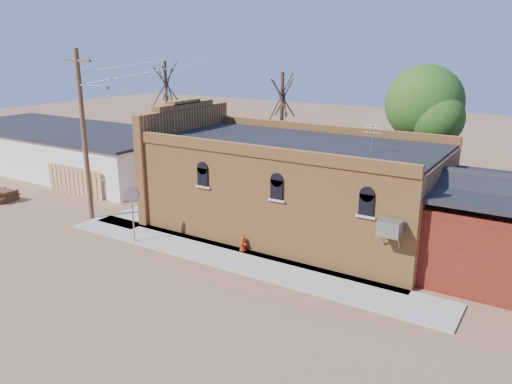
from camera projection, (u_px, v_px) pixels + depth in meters
The scene contains 15 objects.
ground at pixel (195, 259), 22.14m from camera, with size 120.00×120.00×0.00m, color brown.
sidewalk_south at pixel (235, 259), 22.09m from camera, with size 19.00×2.20×0.08m, color #9E9991.
sidewalk_west at pixel (177, 201), 30.23m from camera, with size 2.60×10.00×0.08m, color #9E9991.
brick_bar at pixel (288, 186), 25.10m from camera, with size 16.40×7.97×6.30m.
red_shed at pixel (503, 222), 20.07m from camera, with size 5.40×6.40×4.30m.
storage_building at pixel (66, 149), 37.92m from camera, with size 20.40×8.40×3.17m.
wood_fence at pixel (75, 181), 31.53m from camera, with size 5.20×0.10×1.80m, color #A8864C, non-canonical shape.
utility_pole at pixel (84, 132), 25.95m from camera, with size 3.12×0.26×9.00m.
tree_bare_near at pixel (282, 96), 32.55m from camera, with size 2.80×2.80×7.65m.
tree_bare_far at pixel (166, 83), 38.89m from camera, with size 2.80×2.80×8.16m.
tree_leafy at pixel (424, 104), 28.35m from camera, with size 4.40×4.40×8.15m.
fire_hydrant at pixel (243, 243), 22.79m from camera, with size 0.40×0.38×0.69m.
stop_sign at pixel (132, 200), 23.45m from camera, with size 0.59×0.53×2.69m.
trash_barrel at pixel (166, 205), 27.96m from camera, with size 0.57×0.57×0.87m, color navy.
picnic_table at pixel (3, 194), 30.36m from camera, with size 1.77×1.39×0.71m.
Camera 1 is at (13.18, -15.81, 9.09)m, focal length 35.00 mm.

